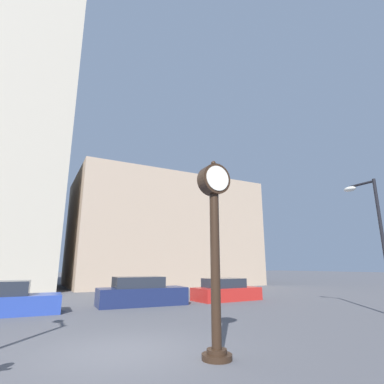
{
  "coord_description": "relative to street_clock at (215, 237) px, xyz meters",
  "views": [
    {
      "loc": [
        -2.16,
        -7.68,
        2.0
      ],
      "look_at": [
        7.57,
        10.8,
        7.17
      ],
      "focal_mm": 28.0,
      "sensor_mm": 36.0,
      "label": 1
    }
  ],
  "objects": [
    {
      "name": "ground_plane",
      "position": [
        -1.7,
        1.53,
        -2.68
      ],
      "size": [
        200.0,
        200.0,
        0.0
      ],
      "primitive_type": "plane",
      "color": "#515156"
    },
    {
      "name": "building_storefront_row",
      "position": [
        9.02,
        25.53,
        2.92
      ],
      "size": [
        19.28,
        12.0,
        11.2
      ],
      "color": "tan",
      "rests_on": "ground_plane"
    },
    {
      "name": "street_clock",
      "position": [
        0.0,
        0.0,
        0.0
      ],
      "size": [
        0.77,
        0.68,
        4.61
      ],
      "color": "black",
      "rests_on": "ground_plane"
    },
    {
      "name": "car_navy",
      "position": [
        1.47,
        9.69,
        -2.07
      ],
      "size": [
        4.64,
        1.99,
        1.45
      ],
      "rotation": [
        0.0,
        0.0,
        -0.05
      ],
      "color": "#19234C",
      "rests_on": "ground_plane"
    },
    {
      "name": "car_red",
      "position": [
        6.76,
        9.64,
        -2.15
      ],
      "size": [
        4.09,
        2.1,
        1.27
      ],
      "rotation": [
        0.0,
        0.0,
        0.05
      ],
      "color": "red",
      "rests_on": "ground_plane"
    },
    {
      "name": "street_lamp_right",
      "position": [
        9.56,
        1.96,
        1.25
      ],
      "size": [
        0.36,
        1.57,
        5.85
      ],
      "color": "black",
      "rests_on": "ground_plane"
    }
  ]
}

